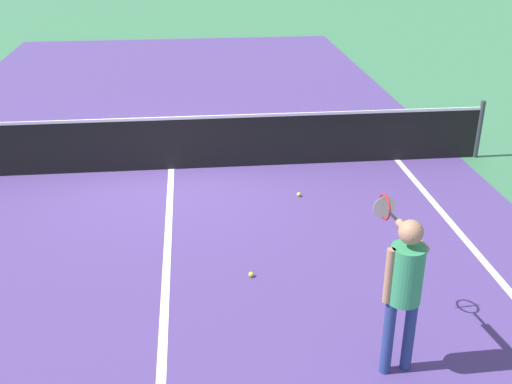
% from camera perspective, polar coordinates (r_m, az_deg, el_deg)
% --- Properties ---
extents(ground_plane, '(60.00, 60.00, 0.00)m').
position_cam_1_polar(ground_plane, '(10.96, -7.86, 2.12)').
color(ground_plane, '#38724C').
extents(court_surface_inbounds, '(10.62, 24.40, 0.00)m').
position_cam_1_polar(court_surface_inbounds, '(10.96, -7.86, 2.13)').
color(court_surface_inbounds, '#4C387A').
rests_on(court_surface_inbounds, ground_plane).
extents(line_center_service, '(0.10, 6.40, 0.01)m').
position_cam_1_polar(line_center_service, '(8.09, -8.28, -6.51)').
color(line_center_service, white).
rests_on(line_center_service, ground_plane).
extents(net, '(11.28, 0.09, 1.07)m').
position_cam_1_polar(net, '(10.78, -8.01, 4.54)').
color(net, '#33383D').
rests_on(net, ground_plane).
extents(player_near, '(0.42, 1.22, 1.67)m').
position_cam_1_polar(player_near, '(5.93, 13.58, -7.89)').
color(player_near, navy).
rests_on(player_near, ground_plane).
extents(tennis_ball_near_net, '(0.07, 0.07, 0.07)m').
position_cam_1_polar(tennis_ball_near_net, '(9.83, 4.00, -0.22)').
color(tennis_ball_near_net, '#CCE033').
rests_on(tennis_ball_near_net, ground_plane).
extents(tennis_ball_mid_court, '(0.07, 0.07, 0.07)m').
position_cam_1_polar(tennis_ball_mid_court, '(7.72, -0.45, -7.66)').
color(tennis_ball_mid_court, '#CCE033').
rests_on(tennis_ball_mid_court, ground_plane).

